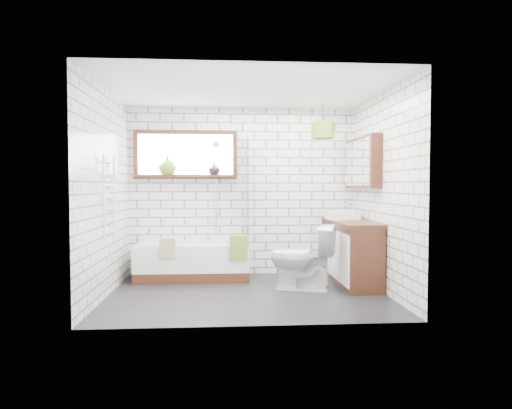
{
  "coord_description": "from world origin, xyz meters",
  "views": [
    {
      "loc": [
        -0.28,
        -5.59,
        1.34
      ],
      "look_at": [
        0.13,
        0.25,
        1.1
      ],
      "focal_mm": 32.0,
      "sensor_mm": 36.0,
      "label": 1
    }
  ],
  "objects": [
    {
      "name": "towel_beige",
      "position": [
        -1.05,
        0.6,
        0.49
      ],
      "size": [
        0.21,
        0.05,
        0.27
      ],
      "primitive_type": "cube",
      "color": "tan",
      "rests_on": "bathtub"
    },
    {
      "name": "vanity",
      "position": [
        1.46,
        0.54,
        0.43
      ],
      "size": [
        0.48,
        1.5,
        0.86
      ],
      "primitive_type": "cube",
      "color": "#33170E",
      "rests_on": "floor"
    },
    {
      "name": "wall_left",
      "position": [
        -1.7,
        0.0,
        1.25
      ],
      "size": [
        0.01,
        2.6,
        2.5
      ],
      "primitive_type": "cube",
      "color": "white",
      "rests_on": "ground"
    },
    {
      "name": "mirror_cabinet",
      "position": [
        1.62,
        0.6,
        1.65
      ],
      "size": [
        0.16,
        1.2,
        0.7
      ],
      "primitive_type": "cube",
      "color": "#33170E",
      "rests_on": "wall_right"
    },
    {
      "name": "toilet",
      "position": [
        0.71,
        0.18,
        0.42
      ],
      "size": [
        0.72,
        0.93,
        0.84
      ],
      "primitive_type": "imported",
      "rotation": [
        0.0,
        0.0,
        -1.91
      ],
      "color": "white",
      "rests_on": "floor"
    },
    {
      "name": "tap",
      "position": [
        1.56,
        0.8,
        0.99
      ],
      "size": [
        0.03,
        0.03,
        0.17
      ],
      "primitive_type": "cylinder",
      "rotation": [
        0.0,
        0.0,
        0.0
      ],
      "color": "silver",
      "rests_on": "vanity"
    },
    {
      "name": "shower_riser",
      "position": [
        -0.4,
        1.26,
        1.35
      ],
      "size": [
        0.02,
        0.02,
        1.3
      ],
      "primitive_type": "cylinder",
      "color": "silver",
      "rests_on": "wall_back"
    },
    {
      "name": "bottle",
      "position": [
        -1.06,
        1.23,
        1.58
      ],
      "size": [
        0.08,
        0.08,
        0.2
      ],
      "primitive_type": "cylinder",
      "rotation": [
        0.0,
        0.0,
        -0.23
      ],
      "color": "olive",
      "rests_on": "window"
    },
    {
      "name": "pendant",
      "position": [
        1.07,
        0.62,
        2.1
      ],
      "size": [
        0.31,
        0.31,
        0.23
      ],
      "primitive_type": "cylinder",
      "color": "olive",
      "rests_on": "ceiling"
    },
    {
      "name": "vase_dark",
      "position": [
        -0.43,
        1.23,
        1.57
      ],
      "size": [
        0.22,
        0.22,
        0.18
      ],
      "primitive_type": "imported",
      "rotation": [
        0.0,
        0.0,
        -0.33
      ],
      "color": "black",
      "rests_on": "window"
    },
    {
      "name": "towel_green",
      "position": [
        -0.09,
        0.6,
        0.49
      ],
      "size": [
        0.24,
        0.07,
        0.33
      ],
      "primitive_type": "cube",
      "color": "olive",
      "rests_on": "bathtub"
    },
    {
      "name": "basin",
      "position": [
        1.4,
        0.8,
        0.92
      ],
      "size": [
        0.43,
        0.38,
        0.13
      ],
      "primitive_type": "cube",
      "color": "white",
      "rests_on": "vanity"
    },
    {
      "name": "wall_back",
      "position": [
        0.0,
        1.3,
        1.25
      ],
      "size": [
        3.4,
        0.01,
        2.5
      ],
      "primitive_type": "cube",
      "color": "white",
      "rests_on": "ground"
    },
    {
      "name": "floor",
      "position": [
        0.0,
        0.0,
        -0.01
      ],
      "size": [
        3.4,
        2.6,
        0.01
      ],
      "primitive_type": "cube",
      "color": "black",
      "rests_on": "ground"
    },
    {
      "name": "vase_olive",
      "position": [
        -1.12,
        1.23,
        1.62
      ],
      "size": [
        0.27,
        0.27,
        0.27
      ],
      "primitive_type": "imported",
      "rotation": [
        0.0,
        0.0,
        -0.03
      ],
      "color": "olive",
      "rests_on": "window"
    },
    {
      "name": "ceiling",
      "position": [
        0.0,
        0.0,
        2.5
      ],
      "size": [
        3.4,
        2.6,
        0.01
      ],
      "primitive_type": "cube",
      "color": "white",
      "rests_on": "ground"
    },
    {
      "name": "shower_screen",
      "position": [
        0.04,
        0.95,
        1.26
      ],
      "size": [
        0.02,
        0.72,
        1.5
      ],
      "primitive_type": "cube",
      "color": "white",
      "rests_on": "bathtub"
    },
    {
      "name": "wall_front",
      "position": [
        0.0,
        -1.3,
        1.25
      ],
      "size": [
        3.4,
        0.01,
        2.5
      ],
      "primitive_type": "cube",
      "color": "white",
      "rests_on": "ground"
    },
    {
      "name": "towel_radiator",
      "position": [
        -1.66,
        0.0,
        1.2
      ],
      "size": [
        0.06,
        0.52,
        1.0
      ],
      "primitive_type": "cube",
      "color": "white",
      "rests_on": "wall_left"
    },
    {
      "name": "wall_right",
      "position": [
        1.7,
        0.0,
        1.25
      ],
      "size": [
        0.01,
        2.6,
        2.5
      ],
      "primitive_type": "cube",
      "color": "white",
      "rests_on": "ground"
    },
    {
      "name": "bathtub",
      "position": [
        -0.73,
        0.95,
        0.26
      ],
      "size": [
        1.59,
        0.7,
        0.51
      ],
      "primitive_type": "cube",
      "color": "white",
      "rests_on": "floor"
    },
    {
      "name": "window",
      "position": [
        -0.85,
        1.26,
        1.8
      ],
      "size": [
        1.52,
        0.16,
        0.68
      ],
      "primitive_type": "cube",
      "color": "#33170E",
      "rests_on": "wall_back"
    }
  ]
}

